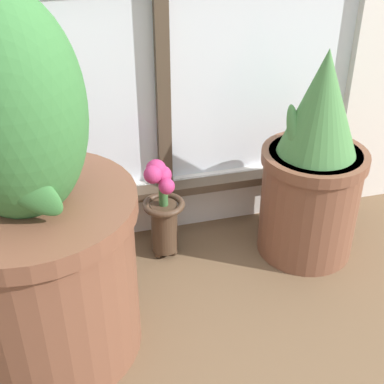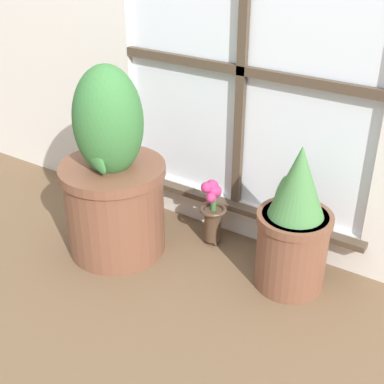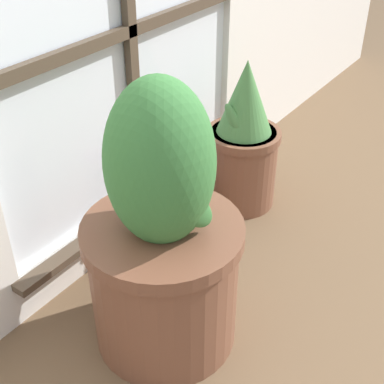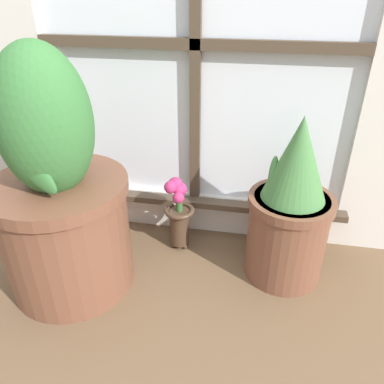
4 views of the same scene
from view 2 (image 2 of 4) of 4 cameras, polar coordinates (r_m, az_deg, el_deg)
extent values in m
plane|color=brown|center=(2.04, -2.63, -10.80)|extent=(10.00, 10.00, 0.00)
cube|color=silver|center=(2.36, 4.79, -2.37)|extent=(1.10, 0.05, 0.16)
cube|color=white|center=(2.11, 5.68, 12.96)|extent=(1.10, 0.02, 1.14)
cube|color=#4C3D2D|center=(2.09, 5.32, 12.80)|extent=(0.04, 0.02, 1.14)
cube|color=#4C3D2D|center=(2.09, 5.32, 12.80)|extent=(1.10, 0.02, 0.04)
cube|color=#4C3D2D|center=(2.29, 4.32, -1.43)|extent=(1.16, 0.06, 0.02)
cylinder|color=brown|center=(2.20, -8.20, -1.71)|extent=(0.40, 0.40, 0.39)
cylinder|color=brown|center=(2.11, -8.52, 2.35)|extent=(0.42, 0.42, 0.04)
cylinder|color=#38281E|center=(2.11, -8.55, 2.70)|extent=(0.37, 0.37, 0.01)
ellipsoid|color=#387538|center=(2.03, -8.93, 7.46)|extent=(0.27, 0.27, 0.43)
ellipsoid|color=#387538|center=(2.00, -10.78, 4.37)|extent=(0.19, 0.04, 0.20)
cylinder|color=brown|center=(2.03, 10.58, -6.08)|extent=(0.26, 0.26, 0.31)
cylinder|color=brown|center=(1.96, 10.94, -2.76)|extent=(0.28, 0.28, 0.03)
cylinder|color=#38281E|center=(1.95, 10.96, -2.51)|extent=(0.24, 0.24, 0.01)
cone|color=#477F42|center=(1.88, 11.35, 1.12)|extent=(0.20, 0.20, 0.27)
ellipsoid|color=#477F42|center=(1.94, 9.42, -0.06)|extent=(0.04, 0.11, 0.13)
sphere|color=#473323|center=(2.32, 2.53, -4.87)|extent=(0.02, 0.02, 0.02)
sphere|color=#473323|center=(2.31, 1.53, -5.16)|extent=(0.02, 0.02, 0.02)
sphere|color=#473323|center=(2.29, 2.52, -5.51)|extent=(0.02, 0.02, 0.02)
cylinder|color=#473323|center=(2.26, 2.23, -3.48)|extent=(0.07, 0.07, 0.15)
torus|color=#473323|center=(2.22, 2.27, -1.90)|extent=(0.11, 0.11, 0.02)
cylinder|color=#386633|center=(2.20, 2.29, -1.01)|extent=(0.02, 0.02, 0.08)
sphere|color=#B22D66|center=(2.18, 2.31, 0.06)|extent=(0.04, 0.04, 0.04)
sphere|color=#B22D66|center=(2.19, 2.54, 0.09)|extent=(0.05, 0.05, 0.05)
sphere|color=#B22D66|center=(2.19, 2.13, 0.64)|extent=(0.05, 0.05, 0.05)
sphere|color=#B22D66|center=(2.18, 1.55, 0.49)|extent=(0.05, 0.05, 0.05)
sphere|color=#B22D66|center=(2.17, 2.03, -0.61)|extent=(0.04, 0.04, 0.04)
camera|label=1|loc=(1.34, -34.27, 8.19)|focal=50.00mm
camera|label=3|loc=(2.23, -41.07, 20.07)|focal=50.00mm
camera|label=4|loc=(0.95, -19.28, 3.22)|focal=35.00mm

